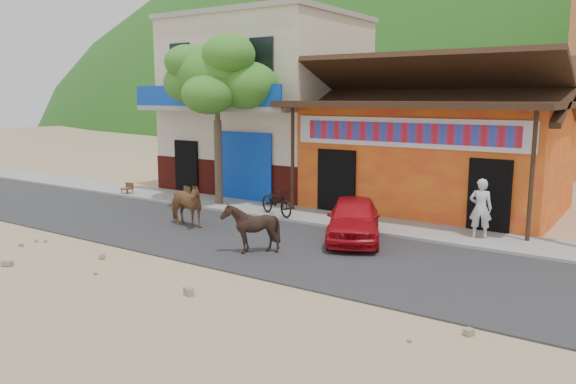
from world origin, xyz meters
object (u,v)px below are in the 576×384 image
tree (218,120)px  cafe_chair_right (127,184)px  cow_dark (251,228)px  scooter (277,202)px  cafe_chair_left (182,188)px  red_car (354,219)px  cow_tan (184,205)px  pedestrian (481,208)px

tree → cafe_chair_right: bearing=-173.5°
tree → cow_dark: 6.89m
scooter → cafe_chair_right: 7.31m
tree → cafe_chair_right: size_ratio=7.61×
cafe_chair_left → red_car: bearing=10.3°
red_car → tree: bearing=139.3°
cow_tan → scooter: cow_tan is taller
scooter → cow_tan: bearing=171.2°
pedestrian → red_car: bearing=19.0°
cow_tan → red_car: bearing=-67.4°
cow_dark → cafe_chair_right: (-9.20, 3.80, -0.17)m
red_car → cafe_chair_right: (-10.73, 1.17, -0.12)m
scooter → pedestrian: size_ratio=1.04×
cow_dark → cafe_chair_left: cow_dark is taller
cow_tan → cafe_chair_right: cow_tan is taller
red_car → pedestrian: pedestrian is taller
cow_tan → scooter: (1.55, 2.63, -0.15)m
cow_tan → red_car: size_ratio=0.46×
scooter → cafe_chair_right: (-7.31, 0.00, -0.05)m
cow_dark → scooter: size_ratio=0.76×
tree → pedestrian: 9.49m
cow_dark → cafe_chair_right: bearing=-114.3°
red_car → pedestrian: bearing=6.8°
cow_dark → pedestrian: 6.32m
red_car → cafe_chair_right: 10.79m
scooter → cafe_chair_left: cafe_chair_left is taller
cow_dark → cafe_chair_left: 7.30m
tree → pedestrian: (9.23, 0.20, -2.18)m
scooter → pedestrian: pedestrian is taller
cow_dark → cafe_chair_left: (-6.20, 3.85, -0.06)m
cafe_chair_right → cafe_chair_left: bearing=-8.8°
cafe_chair_left → cafe_chair_right: (-3.00, -0.05, -0.11)m
scooter → pedestrian: 6.37m
cafe_chair_left → cafe_chair_right: cafe_chair_left is taller
tree → cafe_chair_left: 2.90m
scooter → tree: bearing=101.9°
red_car → cafe_chair_left: 7.82m
pedestrian → tree: bearing=-12.5°
cow_tan → pedestrian: pedestrian is taller
red_car → cafe_chair_right: bearing=147.9°
pedestrian → cafe_chair_right: size_ratio=2.09×
pedestrian → cafe_chair_right: pedestrian is taller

